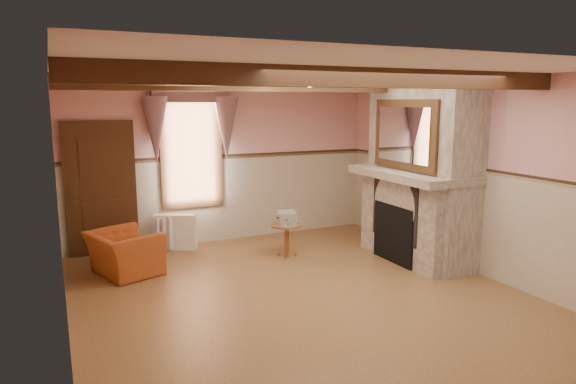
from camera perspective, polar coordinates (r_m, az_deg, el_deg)
name	(u,v)px	position (r m, az deg, el deg)	size (l,w,h in m)	color
floor	(298,294)	(6.79, 1.13, -11.23)	(5.50, 6.00, 0.01)	brown
ceiling	(299,73)	(6.34, 1.21, 13.07)	(5.50, 6.00, 0.01)	silver
wall_back	(225,162)	(9.19, -7.06, 3.30)	(5.50, 0.02, 2.80)	pink
wall_front	(478,249)	(4.01, 20.40, -6.00)	(5.50, 0.02, 2.80)	pink
wall_left	(59,206)	(5.79, -24.12, -1.44)	(0.02, 6.00, 2.80)	pink
wall_right	(466,175)	(8.00, 19.17, 1.83)	(0.02, 6.00, 2.80)	pink
wainscot	(298,238)	(6.56, 1.15, -5.12)	(5.50, 6.00, 1.50)	beige
chair_rail	(298,180)	(6.40, 1.17, 1.37)	(5.50, 6.00, 0.08)	black
firebox	(397,233)	(8.15, 12.04, -4.50)	(0.20, 0.95, 0.90)	black
armchair	(124,253)	(7.79, -17.74, -6.49)	(0.96, 0.84, 0.63)	#994219
side_table	(287,241)	(8.21, -0.16, -5.43)	(0.51, 0.51, 0.55)	brown
book_stack	(287,218)	(8.12, -0.12, -2.87)	(0.26, 0.32, 0.20)	#B7AD8C
radiator	(175,232)	(8.85, -12.44, -4.37)	(0.70, 0.18, 0.60)	white
bowl	(415,168)	(8.07, 13.94, 2.62)	(0.37, 0.37, 0.09)	brown
mantel_clock	(382,159)	(8.74, 10.43, 3.67)	(0.14, 0.24, 0.20)	black
oil_lamp	(403,160)	(8.28, 12.70, 3.52)	(0.11, 0.11, 0.28)	#B98834
candle_red	(450,172)	(7.50, 17.51, 2.18)	(0.06, 0.06, 0.16)	#B52916
jar_yellow	(425,169)	(7.89, 14.98, 2.53)	(0.06, 0.06, 0.12)	gold
fireplace	(422,171)	(8.23, 14.65, 2.28)	(0.85, 2.00, 2.80)	gray
mantel	(412,174)	(8.12, 13.66, 1.94)	(1.05, 2.05, 0.12)	gray
overmantel_mirror	(404,135)	(7.95, 12.79, 6.22)	(0.06, 1.44, 1.04)	silver
door	(101,191)	(8.77, -20.06, 0.14)	(1.10, 0.10, 2.10)	black
window	(191,150)	(8.97, -10.70, 4.65)	(1.06, 0.08, 2.02)	white
window_drapes	(191,114)	(8.85, -10.68, 8.47)	(1.30, 0.14, 1.40)	gray
ceiling_beam_front	(351,77)	(5.28, 7.06, 12.52)	(5.50, 0.18, 0.20)	black
ceiling_beam_back	(262,85)	(7.43, -2.94, 11.84)	(5.50, 0.18, 0.20)	black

